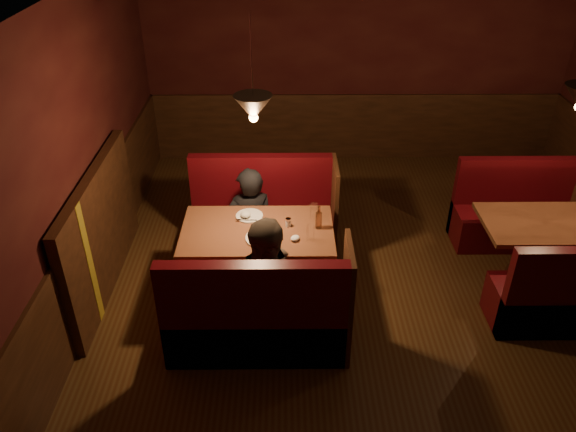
{
  "coord_description": "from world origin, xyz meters",
  "views": [
    {
      "loc": [
        -1.05,
        -4.39,
        3.8
      ],
      "look_at": [
        -1.02,
        0.21,
        0.95
      ],
      "focal_mm": 35.0,
      "sensor_mm": 36.0,
      "label": 1
    }
  ],
  "objects_px": {
    "second_bench_far": "(514,216)",
    "diner_b": "(271,267)",
    "main_bench_near": "(259,323)",
    "second_bench_near": "(571,301)",
    "main_bench_far": "(264,221)",
    "second_table": "(542,237)",
    "main_table": "(259,245)",
    "diner_a": "(249,203)"
  },
  "relations": [
    {
      "from": "second_bench_far",
      "to": "diner_b",
      "type": "bearing_deg",
      "value": -150.12
    },
    {
      "from": "main_bench_near",
      "to": "second_bench_near",
      "type": "bearing_deg",
      "value": 6.16
    },
    {
      "from": "main_bench_far",
      "to": "second_bench_far",
      "type": "height_order",
      "value": "main_bench_far"
    },
    {
      "from": "second_bench_far",
      "to": "diner_b",
      "type": "distance_m",
      "value": 3.3
    },
    {
      "from": "main_bench_far",
      "to": "main_bench_near",
      "type": "bearing_deg",
      "value": -90.0
    },
    {
      "from": "main_bench_near",
      "to": "diner_b",
      "type": "height_order",
      "value": "diner_b"
    },
    {
      "from": "main_bench_near",
      "to": "second_table",
      "type": "height_order",
      "value": "main_bench_near"
    },
    {
      "from": "main_table",
      "to": "main_bench_far",
      "type": "xyz_separation_m",
      "value": [
        0.02,
        0.84,
        -0.26
      ]
    },
    {
      "from": "main_bench_far",
      "to": "second_bench_near",
      "type": "relative_size",
      "value": 1.16
    },
    {
      "from": "main_bench_near",
      "to": "second_bench_far",
      "type": "bearing_deg",
      "value": 32.02
    },
    {
      "from": "main_bench_far",
      "to": "second_bench_near",
      "type": "height_order",
      "value": "main_bench_far"
    },
    {
      "from": "diner_a",
      "to": "second_bench_near",
      "type": "bearing_deg",
      "value": 147.4
    },
    {
      "from": "main_table",
      "to": "main_bench_near",
      "type": "height_order",
      "value": "main_bench_near"
    },
    {
      "from": "second_bench_near",
      "to": "diner_b",
      "type": "bearing_deg",
      "value": -177.91
    },
    {
      "from": "main_table",
      "to": "diner_b",
      "type": "distance_m",
      "value": 0.67
    },
    {
      "from": "second_table",
      "to": "diner_b",
      "type": "xyz_separation_m",
      "value": [
        -2.8,
        -0.86,
        0.27
      ]
    },
    {
      "from": "second_table",
      "to": "second_bench_near",
      "type": "distance_m",
      "value": 0.79
    },
    {
      "from": "main_bench_near",
      "to": "second_bench_far",
      "type": "relative_size",
      "value": 1.16
    },
    {
      "from": "main_table",
      "to": "second_table",
      "type": "bearing_deg",
      "value": 4.56
    },
    {
      "from": "main_bench_near",
      "to": "diner_b",
      "type": "relative_size",
      "value": 1.01
    },
    {
      "from": "second_bench_near",
      "to": "diner_b",
      "type": "xyz_separation_m",
      "value": [
        -2.83,
        -0.1,
        0.49
      ]
    },
    {
      "from": "diner_a",
      "to": "main_bench_near",
      "type": "bearing_deg",
      "value": 82.81
    },
    {
      "from": "main_bench_far",
      "to": "main_bench_near",
      "type": "distance_m",
      "value": 1.69
    },
    {
      "from": "main_bench_near",
      "to": "diner_b",
      "type": "xyz_separation_m",
      "value": [
        0.11,
        0.21,
        0.45
      ]
    },
    {
      "from": "main_table",
      "to": "main_bench_near",
      "type": "xyz_separation_m",
      "value": [
        0.02,
        -0.85,
        -0.26
      ]
    },
    {
      "from": "second_table",
      "to": "diner_a",
      "type": "bearing_deg",
      "value": 173.6
    },
    {
      "from": "main_bench_far",
      "to": "second_table",
      "type": "height_order",
      "value": "main_bench_far"
    },
    {
      "from": "main_table",
      "to": "diner_b",
      "type": "bearing_deg",
      "value": -78.26
    },
    {
      "from": "main_bench_near",
      "to": "second_table",
      "type": "xyz_separation_m",
      "value": [
        2.92,
        1.08,
        0.18
      ]
    },
    {
      "from": "second_table",
      "to": "diner_b",
      "type": "bearing_deg",
      "value": -162.84
    },
    {
      "from": "diner_b",
      "to": "diner_a",
      "type": "bearing_deg",
      "value": 98.7
    },
    {
      "from": "second_table",
      "to": "main_table",
      "type": "bearing_deg",
      "value": -175.44
    },
    {
      "from": "second_table",
      "to": "second_bench_near",
      "type": "bearing_deg",
      "value": -87.8
    },
    {
      "from": "second_table",
      "to": "diner_a",
      "type": "distance_m",
      "value": 3.08
    },
    {
      "from": "main_table",
      "to": "diner_a",
      "type": "xyz_separation_m",
      "value": [
        -0.13,
        0.58,
        0.14
      ]
    },
    {
      "from": "second_table",
      "to": "diner_a",
      "type": "height_order",
      "value": "diner_a"
    },
    {
      "from": "second_table",
      "to": "second_bench_near",
      "type": "relative_size",
      "value": 0.9
    },
    {
      "from": "main_table",
      "to": "main_bench_far",
      "type": "relative_size",
      "value": 0.91
    },
    {
      "from": "diner_b",
      "to": "main_bench_near",
      "type": "bearing_deg",
      "value": -121.21
    },
    {
      "from": "main_table",
      "to": "second_bench_near",
      "type": "relative_size",
      "value": 1.06
    },
    {
      "from": "second_bench_far",
      "to": "second_bench_near",
      "type": "height_order",
      "value": "same"
    },
    {
      "from": "second_bench_far",
      "to": "main_bench_near",
      "type": "bearing_deg",
      "value": -147.98
    }
  ]
}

